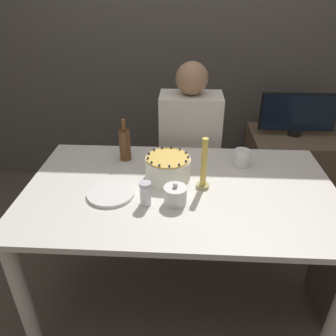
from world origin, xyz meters
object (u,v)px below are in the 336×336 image
(sugar_shaker, at_px, (146,193))
(bottle, at_px, (125,144))
(tv_monitor, at_px, (298,114))
(candle, at_px, (204,168))
(cake, at_px, (168,167))
(person_man_blue_shirt, at_px, (189,164))
(sugar_bowl, at_px, (175,195))

(sugar_shaker, distance_m, bottle, 0.46)
(bottle, distance_m, tv_monitor, 1.46)
(candle, height_order, tv_monitor, candle)
(cake, xyz_separation_m, bottle, (-0.25, 0.19, 0.03))
(candle, height_order, person_man_blue_shirt, person_man_blue_shirt)
(sugar_bowl, bearing_deg, bottle, 126.03)
(sugar_shaker, relative_size, bottle, 0.47)
(sugar_shaker, bearing_deg, sugar_bowl, 6.78)
(sugar_bowl, relative_size, tv_monitor, 0.18)
(candle, xyz_separation_m, tv_monitor, (0.78, 1.08, -0.11))
(cake, relative_size, bottle, 0.95)
(person_man_blue_shirt, bearing_deg, tv_monitor, -152.60)
(sugar_shaker, height_order, tv_monitor, tv_monitor)
(sugar_bowl, xyz_separation_m, candle, (0.13, 0.14, 0.06))
(candle, bearing_deg, sugar_bowl, -133.64)
(cake, relative_size, candle, 0.87)
(cake, xyz_separation_m, tv_monitor, (0.96, 0.99, -0.06))
(sugar_bowl, distance_m, sugar_shaker, 0.14)
(sugar_bowl, height_order, bottle, bottle)
(bottle, bearing_deg, sugar_bowl, -53.97)
(bottle, height_order, tv_monitor, bottle)
(person_man_blue_shirt, bearing_deg, sugar_shaker, 75.48)
(sugar_bowl, distance_m, bottle, 0.51)
(bottle, bearing_deg, cake, -36.42)
(sugar_shaker, bearing_deg, person_man_blue_shirt, 75.48)
(tv_monitor, bearing_deg, bottle, -146.41)
(candle, height_order, bottle, candle)
(person_man_blue_shirt, bearing_deg, cake, 78.12)
(cake, height_order, bottle, bottle)
(person_man_blue_shirt, relative_size, tv_monitor, 2.13)
(tv_monitor, bearing_deg, candle, -125.89)
(sugar_bowl, bearing_deg, cake, 101.45)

